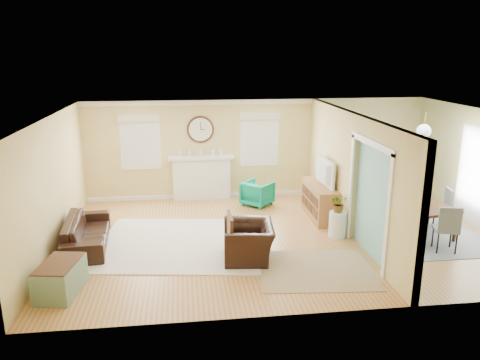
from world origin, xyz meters
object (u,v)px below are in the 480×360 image
(green_chair, at_px, (257,193))
(credenza, at_px, (320,201))
(eames_chair, at_px, (249,242))
(dining_table, at_px, (412,215))
(sofa, at_px, (87,232))

(green_chair, xyz_separation_m, credenza, (1.32, -1.08, 0.09))
(green_chair, bearing_deg, eames_chair, 120.85)
(green_chair, xyz_separation_m, dining_table, (3.10, -2.09, 0.03))
(sofa, height_order, green_chair, green_chair)
(sofa, xyz_separation_m, credenza, (5.14, 1.08, 0.11))
(sofa, distance_m, eames_chair, 3.29)
(credenza, height_order, dining_table, credenza)
(green_chair, distance_m, credenza, 1.71)
(eames_chair, bearing_deg, sofa, -102.15)
(dining_table, bearing_deg, eames_chair, 96.34)
(eames_chair, height_order, dining_table, eames_chair)
(sofa, bearing_deg, dining_table, -94.16)
(sofa, xyz_separation_m, dining_table, (6.92, 0.07, 0.04))
(green_chair, distance_m, dining_table, 3.74)
(sofa, distance_m, dining_table, 6.92)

